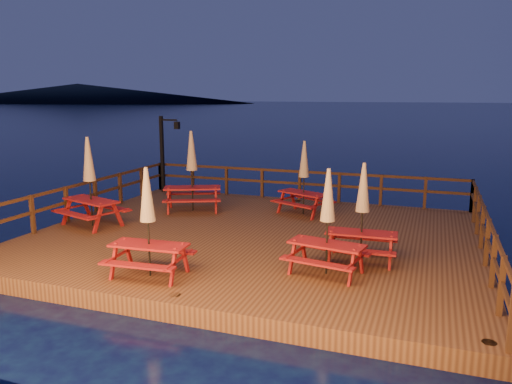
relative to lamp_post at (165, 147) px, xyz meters
The scene contains 12 objects.
ground 7.39m from the lamp_post, 40.16° to the right, with size 500.00×500.00×0.00m, color #050531.
deck 7.33m from the lamp_post, 40.16° to the right, with size 12.00×10.00×0.40m, color #4A2A17.
deck_piles 7.48m from the lamp_post, 40.16° to the right, with size 11.44×9.44×1.40m.
railing 6.15m from the lamp_post, 27.22° to the right, with size 11.80×9.75×1.10m.
lamp_post is the anchor object (origin of this frame).
headland_left 241.46m from the lamp_post, 129.82° to the left, with size 180.00×84.00×9.00m, color black.
picnic_table_0 10.60m from the lamp_post, 41.48° to the right, with size 1.83×1.60×2.32m.
picnic_table_1 3.60m from the lamp_post, 46.42° to the right, with size 2.32×2.15×2.66m.
picnic_table_2 10.37m from the lamp_post, 34.70° to the right, with size 1.68×1.40×2.32m.
picnic_table_3 6.37m from the lamp_post, 16.70° to the right, with size 2.08×1.93×2.38m.
picnic_table_4 9.49m from the lamp_post, 62.46° to the right, with size 1.74×1.47×2.36m.
picnic_table_5 5.40m from the lamp_post, 84.23° to the right, with size 2.20×1.99×2.63m.
Camera 1 is at (4.58, -12.68, 4.25)m, focal length 35.00 mm.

